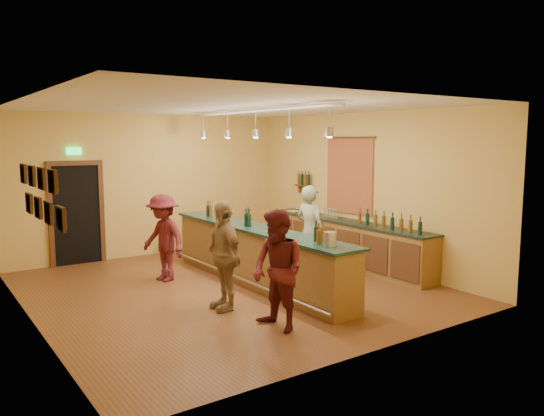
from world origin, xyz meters
TOP-DOWN VIEW (x-y plane):
  - floor at (0.00, 0.00)m, footprint 7.00×7.00m
  - ceiling at (0.00, 0.00)m, footprint 6.50×7.00m
  - wall_back at (0.00, 3.50)m, footprint 6.50×0.02m
  - wall_front at (0.00, -3.50)m, footprint 6.50×0.02m
  - wall_left at (-3.25, 0.00)m, footprint 0.02×7.00m
  - wall_right at (3.25, 0.00)m, footprint 0.02×7.00m
  - doorway at (-1.70, 3.47)m, footprint 1.15×0.09m
  - tapestry at (3.23, 0.40)m, footprint 0.03×1.40m
  - bottle_shelf at (3.17, 1.90)m, footprint 0.17×0.55m
  - picture_grid at (-3.21, -0.75)m, footprint 0.06×2.20m
  - back_counter at (2.97, 0.18)m, footprint 0.60×4.55m
  - tasting_bar at (0.57, -0.00)m, footprint 0.73×5.10m
  - pendant_track at (0.57, -0.00)m, footprint 0.11×4.60m
  - bartender at (1.67, -0.21)m, footprint 0.52×0.71m
  - customer_a at (-0.49, -2.19)m, footprint 0.72×0.88m
  - customer_b at (-0.65, -0.96)m, footprint 0.50×1.03m
  - customer_c at (-0.74, 1.15)m, footprint 0.86×1.18m
  - bar_stool at (1.38, 0.67)m, footprint 0.32×0.32m

SIDE VIEW (x-z plane):
  - floor at x=0.00m, z-range 0.00..0.00m
  - back_counter at x=2.97m, z-range -0.15..1.12m
  - bar_stool at x=1.38m, z-range 0.18..0.83m
  - tasting_bar at x=0.57m, z-range -0.08..1.30m
  - customer_c at x=-0.74m, z-range 0.00..1.63m
  - customer_a at x=-0.49m, z-range 0.00..1.69m
  - customer_b at x=-0.65m, z-range 0.00..1.71m
  - bartender at x=1.67m, z-range 0.00..1.78m
  - doorway at x=-1.70m, z-range -0.11..2.36m
  - wall_back at x=0.00m, z-range 0.00..3.20m
  - wall_front at x=0.00m, z-range 0.00..3.20m
  - wall_left at x=-3.25m, z-range 0.00..3.20m
  - wall_right at x=3.25m, z-range 0.00..3.20m
  - bottle_shelf at x=3.17m, z-range 1.39..1.94m
  - tapestry at x=3.23m, z-range 1.05..2.65m
  - picture_grid at x=-3.21m, z-range 1.60..2.30m
  - pendant_track at x=0.57m, z-range 2.73..3.24m
  - ceiling at x=0.00m, z-range 3.19..3.21m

